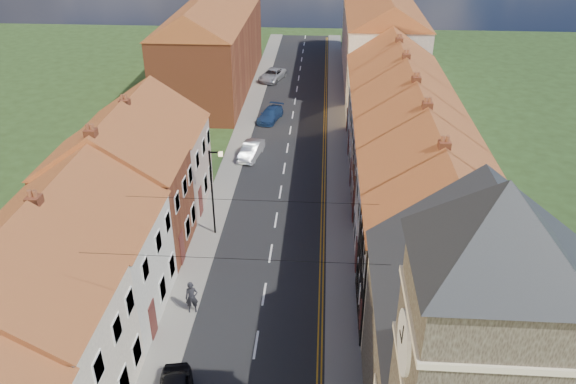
% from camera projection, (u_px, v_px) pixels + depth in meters
% --- Properties ---
extents(road, '(7.00, 90.00, 0.02)m').
position_uv_depth(road, '(284.00, 168.00, 45.95)').
color(road, black).
rests_on(road, ground).
extents(pavement_left, '(1.80, 90.00, 0.12)m').
position_uv_depth(pavement_left, '(231.00, 166.00, 46.18)').
color(pavement_left, slate).
rests_on(pavement_left, ground).
extents(pavement_right, '(1.80, 90.00, 0.12)m').
position_uv_depth(pavement_right, '(338.00, 169.00, 45.67)').
color(pavement_right, slate).
rests_on(pavement_right, ground).
extents(church, '(11.25, 14.25, 15.20)m').
position_uv_depth(church, '(499.00, 372.00, 19.30)').
color(church, '#342C24').
rests_on(church, ground).
extents(cottage_r_tudor, '(8.30, 5.20, 9.00)m').
position_uv_depth(cottage_r_tudor, '(443.00, 249.00, 28.16)').
color(cottage_r_tudor, '#BEB0A0').
rests_on(cottage_r_tudor, ground).
extents(cottage_r_white_near, '(8.30, 6.00, 9.00)m').
position_uv_depth(cottage_r_white_near, '(427.00, 196.00, 32.87)').
color(cottage_r_white_near, silver).
rests_on(cottage_r_white_near, ground).
extents(cottage_r_cream_mid, '(8.30, 5.20, 9.00)m').
position_uv_depth(cottage_r_cream_mid, '(415.00, 156.00, 37.57)').
color(cottage_r_cream_mid, brown).
rests_on(cottage_r_cream_mid, ground).
extents(cottage_r_pink, '(8.30, 6.00, 9.00)m').
position_uv_depth(cottage_r_pink, '(406.00, 126.00, 42.28)').
color(cottage_r_pink, '#B89F92').
rests_on(cottage_r_pink, ground).
extents(cottage_r_white_far, '(8.30, 5.20, 9.00)m').
position_uv_depth(cottage_r_white_far, '(398.00, 101.00, 46.98)').
color(cottage_r_white_far, silver).
rests_on(cottage_r_white_far, ground).
extents(cottage_r_cream_far, '(8.30, 6.00, 9.00)m').
position_uv_depth(cottage_r_cream_far, '(392.00, 81.00, 51.69)').
color(cottage_r_cream_far, '#BEB0A0').
rests_on(cottage_r_cream_far, ground).
extents(cottage_l_cream, '(8.30, 6.30, 9.10)m').
position_uv_depth(cottage_l_cream, '(15.00, 331.00, 22.98)').
color(cottage_l_cream, '#BEB0A0').
rests_on(cottage_l_cream, ground).
extents(cottage_l_white, '(8.30, 6.90, 8.80)m').
position_uv_depth(cottage_l_white, '(77.00, 245.00, 28.63)').
color(cottage_l_white, silver).
rests_on(cottage_l_white, ground).
extents(cottage_l_brick_mid, '(8.30, 5.70, 9.10)m').
position_uv_depth(cottage_l_brick_mid, '(116.00, 186.00, 33.87)').
color(cottage_l_brick_mid, brown).
rests_on(cottage_l_brick_mid, ground).
extents(cottage_l_pink, '(8.30, 6.30, 8.80)m').
position_uv_depth(cottage_l_pink, '(144.00, 148.00, 39.00)').
color(cottage_l_pink, '#B89F92').
rests_on(cottage_l_pink, ground).
extents(block_right_far, '(8.30, 24.20, 10.50)m').
position_uv_depth(block_right_far, '(380.00, 33.00, 64.63)').
color(block_right_far, '#BEB0A0').
rests_on(block_right_far, ground).
extents(block_left_far, '(8.30, 24.20, 10.50)m').
position_uv_depth(block_left_far, '(213.00, 41.00, 61.35)').
color(block_left_far, brown).
rests_on(block_left_far, ground).
extents(lamppost, '(0.88, 0.15, 6.00)m').
position_uv_depth(lamppost, '(213.00, 188.00, 35.74)').
color(lamppost, black).
rests_on(lamppost, pavement_left).
extents(car_mid, '(2.03, 4.08, 1.28)m').
position_uv_depth(car_mid, '(251.00, 150.00, 47.54)').
color(car_mid, '#B8B9C1').
rests_on(car_mid, ground).
extents(car_far, '(2.65, 4.43, 1.20)m').
position_uv_depth(car_far, '(270.00, 114.00, 54.89)').
color(car_far, navy).
rests_on(car_far, ground).
extents(car_distant, '(3.37, 5.12, 1.31)m').
position_uv_depth(car_distant, '(272.00, 75.00, 65.83)').
color(car_distant, '#B1B3B9').
rests_on(car_distant, ground).
extents(pedestrian_left, '(0.76, 0.57, 1.90)m').
position_uv_depth(pedestrian_left, '(192.00, 297.00, 30.12)').
color(pedestrian_left, black).
rests_on(pedestrian_left, pavement_left).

